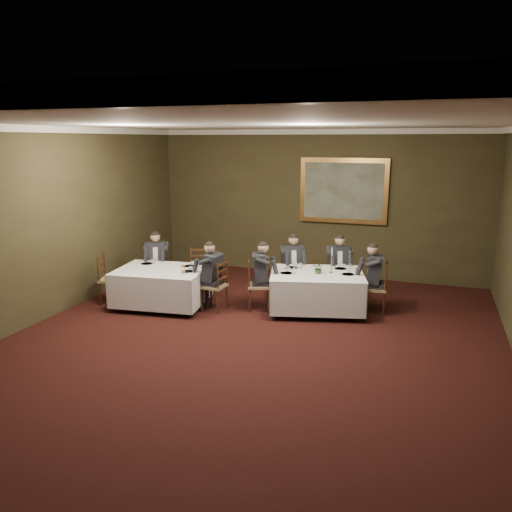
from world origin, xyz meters
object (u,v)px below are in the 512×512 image
Objects in this scene: table_second at (162,284)px; candlestick at (332,263)px; diner_main_endleft at (259,284)px; centerpiece at (319,267)px; diner_main_backright at (338,274)px; chair_main_backleft at (292,283)px; diner_main_backleft at (292,273)px; diner_main_endright at (375,287)px; diner_sec_backleft at (157,269)px; chair_sec_backright at (199,282)px; chair_sec_endright at (215,296)px; chair_sec_backleft at (158,279)px; chair_main_endright at (375,298)px; table_main at (316,289)px; chair_main_endleft at (258,295)px; chair_main_backright at (337,284)px; diner_sec_endright at (214,285)px; painting at (343,191)px; chair_sec_endleft at (112,289)px.

table_second is 3.37m from candlestick.
centerpiece is (1.12, 0.26, 0.37)m from diner_main_endleft.
diner_main_endleft is at bearing 21.27° from diner_main_backright.
candlestick is at bearing 85.63° from diner_main_endleft.
diner_main_backleft is (0.01, -0.01, 0.23)m from chair_main_backleft.
diner_main_endleft is 1.00× the size of diner_main_endright.
diner_sec_backleft is at bearing -9.49° from diner_main_backright.
chair_sec_backright is 1.10m from chair_sec_endright.
diner_main_backright is 1.35× the size of chair_sec_backright.
chair_main_endright is at bearing 161.81° from chair_sec_backleft.
diner_main_endright is at bearing 15.05° from table_main.
chair_main_backleft is at bearing 33.59° from table_second.
chair_main_endleft is at bearing -90.00° from diner_main_endleft.
chair_sec_endright is (0.74, -0.81, 0.00)m from chair_sec_backright.
diner_main_backleft is at bearing 179.18° from chair_sec_backright.
diner_sec_endright reaches higher than chair_main_backright.
diner_main_backright is at bearing 114.57° from diner_main_endleft.
chair_sec_backleft and chair_sec_backright have the same top height.
centerpiece is 0.11× the size of painting.
centerpiece is at bearing 158.31° from chair_sec_backright.
diner_main_backright reaches higher than chair_main_endleft.
chair_sec_endleft is at bearing 41.25° from chair_sec_backleft.
table_second is at bearing 101.54° from chair_sec_endright.
diner_main_backright is at bearing -48.37° from diner_sec_endright.
chair_main_endright is at bearing 85.52° from chair_sec_endleft.
diner_main_backleft reaches higher than table_second.
chair_main_endright is at bearing -65.08° from painting.
diner_main_endright reaches higher than table_second.
diner_main_endleft is at bearing 100.26° from chair_main_endright.
diner_main_backleft is at bearing 139.81° from diner_main_endleft.
chair_sec_backleft is (-3.77, -0.93, 0.00)m from chair_main_backright.
chair_main_backleft is at bearing 144.98° from candlestick.
chair_sec_backright is 1.00× the size of chair_sec_endright.
table_second is 3.69× the size of candlestick.
chair_sec_endleft is at bearing -167.33° from candlestick.
diner_sec_backleft is 2.62× the size of candlestick.
chair_main_endright is at bearing 85.00° from chair_main_endleft.
table_second is 1.89× the size of chair_main_endright.
diner_sec_endright is at bearing 102.11° from diner_main_endright.
chair_sec_backright is (-1.53, 0.49, 0.00)m from chair_main_endleft.
chair_sec_backleft is 3.87m from candlestick.
chair_main_endleft is 0.74× the size of diner_sec_backleft.
chair_sec_endright is 2.35m from candlestick.
diner_main_backleft is 1.11m from diner_main_endleft.
chair_sec_backleft is at bearing 71.97° from chair_sec_endright.
diner_sec_endright is (-0.81, -0.32, 0.00)m from diner_main_endleft.
chair_main_endleft is at bearing 145.37° from chair_sec_backright.
chair_main_backright is 0.74× the size of diner_main_endright.
diner_sec_endright is (-2.11, -1.62, 0.23)m from chair_main_backright.
candlestick is at bearing 159.44° from diner_sec_backleft.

